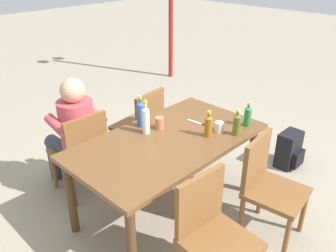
{
  "coord_description": "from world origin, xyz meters",
  "views": [
    {
      "loc": [
        -1.83,
        -1.77,
        2.16
      ],
      "look_at": [
        0.0,
        0.0,
        0.87
      ],
      "focal_mm": 37.21,
      "sensor_mm": 36.0,
      "label": 1
    }
  ],
  "objects_px": {
    "bottle_clear": "(146,119)",
    "chair_near_right": "(268,183)",
    "person_in_white_shirt": "(74,130)",
    "backpack_by_near_side": "(289,150)",
    "cup_terracotta": "(159,123)",
    "table_knife": "(200,124)",
    "dining_table": "(168,148)",
    "chair_far_left": "(82,150)",
    "bottle_olive": "(237,124)",
    "bottle_amber": "(208,125)",
    "bottle_green": "(248,116)",
    "cup_white": "(219,127)",
    "chair_near_left": "(212,230)",
    "bottle_blue": "(140,113)",
    "chair_far_right": "(142,124)"
  },
  "relations": [
    {
      "from": "person_in_white_shirt",
      "to": "cup_white",
      "type": "relative_size",
      "value": 13.47
    },
    {
      "from": "chair_near_right",
      "to": "cup_white",
      "type": "relative_size",
      "value": 9.94
    },
    {
      "from": "cup_terracotta",
      "to": "chair_near_left",
      "type": "bearing_deg",
      "value": -115.34
    },
    {
      "from": "dining_table",
      "to": "cup_terracotta",
      "type": "bearing_deg",
      "value": 66.09
    },
    {
      "from": "person_in_white_shirt",
      "to": "bottle_green",
      "type": "height_order",
      "value": "person_in_white_shirt"
    },
    {
      "from": "bottle_amber",
      "to": "backpack_by_near_side",
      "type": "distance_m",
      "value": 1.38
    },
    {
      "from": "chair_near_left",
      "to": "table_knife",
      "type": "xyz_separation_m",
      "value": [
        0.77,
        0.74,
        0.26
      ]
    },
    {
      "from": "bottle_olive",
      "to": "bottle_clear",
      "type": "xyz_separation_m",
      "value": [
        -0.51,
        0.57,
        0.03
      ]
    },
    {
      "from": "chair_near_left",
      "to": "chair_far_left",
      "type": "bearing_deg",
      "value": 90.42
    },
    {
      "from": "chair_far_right",
      "to": "bottle_blue",
      "type": "distance_m",
      "value": 0.69
    },
    {
      "from": "person_in_white_shirt",
      "to": "table_knife",
      "type": "bearing_deg",
      "value": -48.78
    },
    {
      "from": "chair_far_right",
      "to": "chair_near_right",
      "type": "relative_size",
      "value": 1.0
    },
    {
      "from": "person_in_white_shirt",
      "to": "backpack_by_near_side",
      "type": "distance_m",
      "value": 2.3
    },
    {
      "from": "chair_near_left",
      "to": "backpack_by_near_side",
      "type": "xyz_separation_m",
      "value": [
        1.83,
        0.32,
        -0.29
      ]
    },
    {
      "from": "cup_terracotta",
      "to": "dining_table",
      "type": "bearing_deg",
      "value": -113.91
    },
    {
      "from": "bottle_clear",
      "to": "chair_near_right",
      "type": "bearing_deg",
      "value": -66.64
    },
    {
      "from": "bottle_green",
      "to": "backpack_by_near_side",
      "type": "relative_size",
      "value": 0.56
    },
    {
      "from": "person_in_white_shirt",
      "to": "backpack_by_near_side",
      "type": "height_order",
      "value": "person_in_white_shirt"
    },
    {
      "from": "dining_table",
      "to": "bottle_amber",
      "type": "height_order",
      "value": "bottle_amber"
    },
    {
      "from": "bottle_blue",
      "to": "cup_white",
      "type": "bearing_deg",
      "value": -54.38
    },
    {
      "from": "chair_far_right",
      "to": "table_knife",
      "type": "height_order",
      "value": "chair_far_right"
    },
    {
      "from": "chair_near_right",
      "to": "table_knife",
      "type": "height_order",
      "value": "chair_near_right"
    },
    {
      "from": "bottle_amber",
      "to": "bottle_green",
      "type": "bearing_deg",
      "value": -17.7
    },
    {
      "from": "bottle_amber",
      "to": "table_knife",
      "type": "bearing_deg",
      "value": 55.63
    },
    {
      "from": "bottle_green",
      "to": "cup_terracotta",
      "type": "xyz_separation_m",
      "value": [
        -0.59,
        0.52,
        -0.04
      ]
    },
    {
      "from": "chair_near_left",
      "to": "chair_far_right",
      "type": "bearing_deg",
      "value": 63.81
    },
    {
      "from": "chair_near_left",
      "to": "bottle_blue",
      "type": "relative_size",
      "value": 2.98
    },
    {
      "from": "bottle_clear",
      "to": "cup_white",
      "type": "height_order",
      "value": "bottle_clear"
    },
    {
      "from": "chair_near_left",
      "to": "bottle_clear",
      "type": "height_order",
      "value": "bottle_clear"
    },
    {
      "from": "bottle_olive",
      "to": "backpack_by_near_side",
      "type": "height_order",
      "value": "bottle_olive"
    },
    {
      "from": "bottle_green",
      "to": "table_knife",
      "type": "height_order",
      "value": "bottle_green"
    },
    {
      "from": "bottle_blue",
      "to": "bottle_olive",
      "type": "distance_m",
      "value": 0.84
    },
    {
      "from": "bottle_clear",
      "to": "person_in_white_shirt",
      "type": "bearing_deg",
      "value": 115.7
    },
    {
      "from": "cup_terracotta",
      "to": "table_knife",
      "type": "xyz_separation_m",
      "value": [
        0.32,
        -0.2,
        -0.05
      ]
    },
    {
      "from": "bottle_blue",
      "to": "bottle_clear",
      "type": "relative_size",
      "value": 0.97
    },
    {
      "from": "chair_far_left",
      "to": "bottle_green",
      "type": "xyz_separation_m",
      "value": [
        1.05,
        -1.1,
        0.36
      ]
    },
    {
      "from": "chair_far_right",
      "to": "bottle_green",
      "type": "relative_size",
      "value": 3.88
    },
    {
      "from": "chair_near_left",
      "to": "chair_near_right",
      "type": "relative_size",
      "value": 1.0
    },
    {
      "from": "chair_near_right",
      "to": "cup_terracotta",
      "type": "relative_size",
      "value": 8.02
    },
    {
      "from": "bottle_blue",
      "to": "table_knife",
      "type": "bearing_deg",
      "value": -41.36
    },
    {
      "from": "bottle_olive",
      "to": "cup_white",
      "type": "relative_size",
      "value": 2.67
    },
    {
      "from": "bottle_olive",
      "to": "bottle_clear",
      "type": "height_order",
      "value": "bottle_clear"
    },
    {
      "from": "chair_far_right",
      "to": "bottle_olive",
      "type": "distance_m",
      "value": 1.18
    },
    {
      "from": "cup_terracotta",
      "to": "bottle_green",
      "type": "bearing_deg",
      "value": -41.37
    },
    {
      "from": "chair_far_left",
      "to": "backpack_by_near_side",
      "type": "distance_m",
      "value": 2.22
    },
    {
      "from": "dining_table",
      "to": "bottle_clear",
      "type": "xyz_separation_m",
      "value": [
        -0.05,
        0.21,
        0.22
      ]
    },
    {
      "from": "person_in_white_shirt",
      "to": "bottle_olive",
      "type": "xyz_separation_m",
      "value": [
        0.83,
        -1.23,
        0.19
      ]
    },
    {
      "from": "chair_far_right",
      "to": "bottle_olive",
      "type": "bearing_deg",
      "value": -86.17
    },
    {
      "from": "chair_far_right",
      "to": "bottle_clear",
      "type": "distance_m",
      "value": 0.81
    },
    {
      "from": "cup_terracotta",
      "to": "cup_white",
      "type": "bearing_deg",
      "value": -51.63
    }
  ]
}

